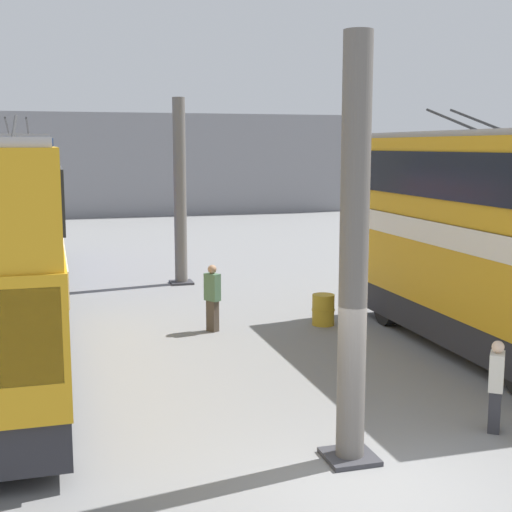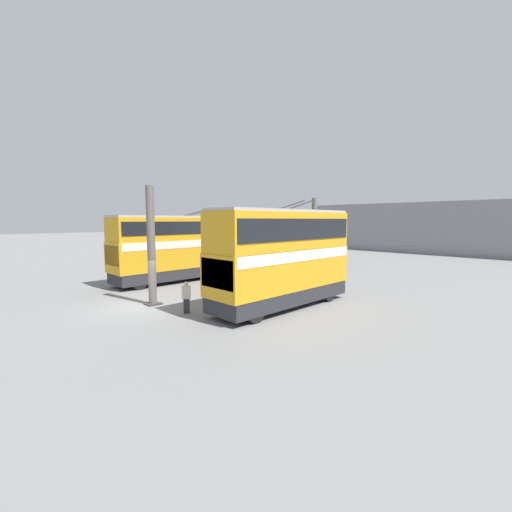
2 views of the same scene
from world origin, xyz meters
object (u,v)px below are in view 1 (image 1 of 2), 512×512
object	(u,v)px
bus_right_far	(22,196)
oil_drum	(323,310)
person_by_left_row	(496,384)
bus_left_far	(485,228)
person_aisle_midway	(212,296)

from	to	relation	value
bus_right_far	oil_drum	xyz separation A→B (m)	(-10.74, -8.23, -2.59)
person_by_left_row	oil_drum	world-z (taller)	person_by_left_row
bus_left_far	person_aisle_midway	size ratio (longest dim) A/B	5.00
person_aisle_midway	bus_right_far	bearing A→B (deg)	83.87
bus_left_far	person_by_left_row	size ratio (longest dim) A/B	5.54
person_aisle_midway	oil_drum	bearing A→B (deg)	-35.42
bus_right_far	person_aisle_midway	size ratio (longest dim) A/B	5.51
bus_right_far	oil_drum	world-z (taller)	bus_right_far
person_aisle_midway	oil_drum	size ratio (longest dim) A/B	2.10
bus_left_far	bus_right_far	xyz separation A→B (m)	(14.15, 10.98, 0.02)
bus_left_far	person_aisle_midway	xyz separation A→B (m)	(3.60, 5.86, -2.04)
bus_right_far	person_aisle_midway	bearing A→B (deg)	-154.13
bus_left_far	person_by_left_row	bearing A→B (deg)	149.50
bus_right_far	person_by_left_row	distance (m)	20.49
bus_right_far	oil_drum	bearing A→B (deg)	-142.53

